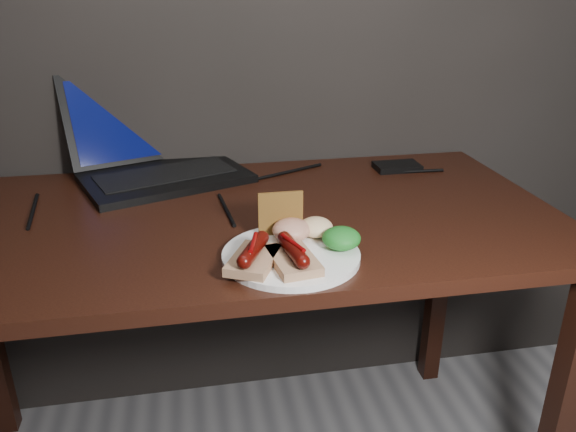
% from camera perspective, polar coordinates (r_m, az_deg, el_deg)
% --- Properties ---
extents(desk, '(1.40, 0.70, 0.75)m').
position_cam_1_polar(desk, '(1.23, -5.60, -3.65)').
color(desk, black).
rests_on(desk, ground).
extents(laptop, '(0.48, 0.45, 0.25)m').
position_cam_1_polar(laptop, '(1.46, -13.27, 6.14)').
color(laptop, black).
rests_on(laptop, desk).
extents(hard_drive, '(0.12, 0.07, 0.02)m').
position_cam_1_polar(hard_drive, '(1.50, 11.01, 4.95)').
color(hard_drive, black).
rests_on(hard_drive, desk).
extents(desk_cables, '(1.00, 0.36, 0.01)m').
position_cam_1_polar(desk_cables, '(1.33, -5.11, 2.68)').
color(desk_cables, black).
rests_on(desk_cables, desk).
extents(plate, '(0.32, 0.32, 0.01)m').
position_cam_1_polar(plate, '(1.00, 0.31, -4.02)').
color(plate, white).
rests_on(plate, desk).
extents(bread_sausage_left, '(0.11, 0.13, 0.04)m').
position_cam_1_polar(bread_sausage_left, '(0.96, -3.52, -4.00)').
color(bread_sausage_left, tan).
rests_on(bread_sausage_left, plate).
extents(bread_sausage_center, '(0.09, 0.12, 0.04)m').
position_cam_1_polar(bread_sausage_center, '(0.95, 0.52, -4.04)').
color(bread_sausage_center, tan).
rests_on(bread_sausage_center, plate).
extents(crispbread, '(0.09, 0.01, 0.08)m').
position_cam_1_polar(crispbread, '(1.06, -0.76, 0.27)').
color(crispbread, '#8F5D27').
rests_on(crispbread, plate).
extents(salad_greens, '(0.07, 0.07, 0.04)m').
position_cam_1_polar(salad_greens, '(1.01, 5.45, -2.27)').
color(salad_greens, '#105415').
rests_on(salad_greens, plate).
extents(salsa_mound, '(0.07, 0.07, 0.04)m').
position_cam_1_polar(salsa_mound, '(1.04, 0.36, -1.41)').
color(salsa_mound, maroon).
rests_on(salsa_mound, plate).
extents(coleslaw_mound, '(0.06, 0.06, 0.04)m').
position_cam_1_polar(coleslaw_mound, '(1.06, 2.86, -1.13)').
color(coleslaw_mound, beige).
rests_on(coleslaw_mound, plate).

